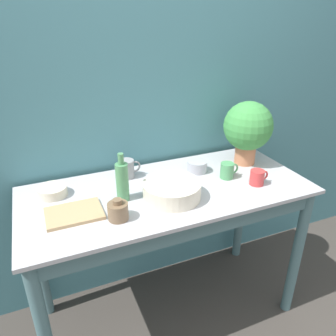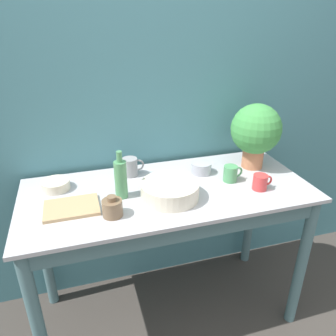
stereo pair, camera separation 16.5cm
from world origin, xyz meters
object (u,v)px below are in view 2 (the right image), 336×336
(potted_plant, at_px, (256,131))
(mug_green, at_px, (231,173))
(mug_red, at_px, (260,182))
(bowl_small_cream, at_px, (56,185))
(tray_board, at_px, (72,208))
(mug_grey, at_px, (130,167))
(bowl_small_steel, at_px, (201,168))
(bottle_tall, at_px, (121,179))
(bowl_wash_large, at_px, (170,190))
(bottle_short, at_px, (112,208))

(potted_plant, height_order, mug_green, potted_plant)
(mug_red, xyz_separation_m, bowl_small_cream, (-1.01, 0.30, -0.02))
(bowl_small_cream, distance_m, tray_board, 0.23)
(mug_grey, xyz_separation_m, bowl_small_steel, (0.39, -0.09, -0.02))
(potted_plant, distance_m, tray_board, 1.08)
(mug_green, relative_size, mug_red, 1.01)
(mug_green, bearing_deg, bottle_tall, 179.95)
(bowl_wash_large, relative_size, bottle_tall, 1.18)
(mug_green, bearing_deg, tray_board, -176.91)
(mug_grey, bearing_deg, bottle_tall, -111.36)
(bowl_wash_large, relative_size, bottle_short, 2.87)
(mug_green, relative_size, tray_board, 0.43)
(bowl_wash_large, height_order, mug_red, bowl_wash_large)
(bottle_tall, bearing_deg, tray_board, -169.39)
(bottle_short, height_order, bowl_small_steel, bottle_short)
(bottle_short, xyz_separation_m, bowl_small_steel, (0.54, 0.29, -0.01))
(bowl_wash_large, xyz_separation_m, mug_green, (0.37, 0.08, 0.00))
(bowl_wash_large, relative_size, tray_board, 1.15)
(bottle_tall, height_order, bottle_short, bottle_tall)
(mug_green, bearing_deg, bottle_short, -166.95)
(bowl_wash_large, relative_size, mug_red, 2.67)
(bottle_short, bearing_deg, bowl_small_cream, 127.18)
(mug_grey, relative_size, tray_board, 0.49)
(bottle_tall, distance_m, bowl_small_steel, 0.50)
(potted_plant, distance_m, bowl_wash_large, 0.63)
(bowl_wash_large, bearing_deg, tray_board, 176.15)
(bowl_small_cream, xyz_separation_m, tray_board, (0.07, -0.22, -0.02))
(bottle_tall, height_order, mug_green, bottle_tall)
(potted_plant, distance_m, bottle_tall, 0.82)
(tray_board, bearing_deg, bowl_small_cream, 107.97)
(bowl_small_steel, height_order, tray_board, bowl_small_steel)
(potted_plant, relative_size, mug_green, 3.47)
(bottle_short, relative_size, bowl_small_cream, 0.69)
(bottle_tall, bearing_deg, bowl_small_steel, 15.85)
(bowl_small_cream, xyz_separation_m, bowl_small_steel, (0.79, -0.04, 0.01))
(bottle_short, height_order, mug_grey, mug_grey)
(bottle_short, bearing_deg, mug_red, 1.98)
(bottle_short, height_order, mug_green, bottle_short)
(bottle_short, relative_size, mug_red, 0.93)
(potted_plant, height_order, mug_red, potted_plant)
(mug_red, bearing_deg, bowl_small_cream, 163.45)
(bowl_wash_large, bearing_deg, mug_grey, 114.91)
(mug_grey, height_order, mug_red, mug_grey)
(mug_green, height_order, bowl_small_steel, mug_green)
(mug_grey, bearing_deg, potted_plant, -7.49)
(bowl_wash_large, distance_m, bowl_small_cream, 0.60)
(mug_red, bearing_deg, bottle_tall, 169.70)
(bowl_wash_large, distance_m, bottle_tall, 0.25)
(potted_plant, bearing_deg, mug_green, -147.62)
(bottle_tall, bearing_deg, bowl_small_cream, 151.05)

